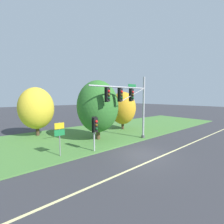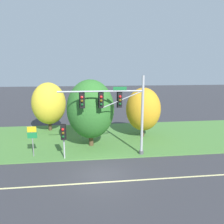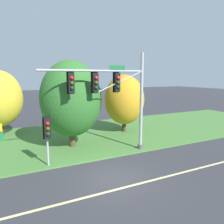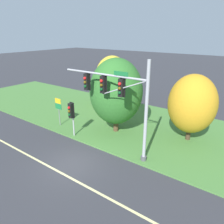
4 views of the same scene
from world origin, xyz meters
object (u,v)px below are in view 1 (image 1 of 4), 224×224
object	(u,v)px
route_sign_post	(60,134)
tree_left_of_mast	(98,107)
traffic_signal_mast	(130,100)
pedestrian_signal_near_kerb	(95,127)
tree_nearest_road	(36,108)
tree_behind_signpost	(123,108)

from	to	relation	value
route_sign_post	tree_left_of_mast	size ratio (longest dim) A/B	0.42
traffic_signal_mast	pedestrian_signal_near_kerb	distance (m)	4.90
traffic_signal_mast	tree_nearest_road	world-z (taller)	traffic_signal_mast
pedestrian_signal_near_kerb	tree_behind_signpost	bearing A→B (deg)	33.06
pedestrian_signal_near_kerb	route_sign_post	world-z (taller)	pedestrian_signal_near_kerb
tree_nearest_road	tree_behind_signpost	xyz separation A→B (m)	(10.49, -3.79, -0.23)
pedestrian_signal_near_kerb	route_sign_post	size ratio (longest dim) A/B	1.11
traffic_signal_mast	tree_left_of_mast	xyz separation A→B (m)	(-2.09, 2.75, -0.69)
traffic_signal_mast	pedestrian_signal_near_kerb	size ratio (longest dim) A/B	2.42
route_sign_post	tree_nearest_road	xyz separation A→B (m)	(0.19, 8.09, 1.50)
tree_nearest_road	pedestrian_signal_near_kerb	bearing A→B (deg)	-74.66
traffic_signal_mast	tree_nearest_road	bearing A→B (deg)	128.27
traffic_signal_mast	route_sign_post	world-z (taller)	traffic_signal_mast
traffic_signal_mast	tree_nearest_road	size ratio (longest dim) A/B	1.25
traffic_signal_mast	tree_left_of_mast	bearing A→B (deg)	127.24
traffic_signal_mast	route_sign_post	distance (m)	7.51
traffic_signal_mast	tree_behind_signpost	size ratio (longest dim) A/B	1.34
tree_left_of_mast	tree_behind_signpost	distance (m)	6.13
tree_nearest_road	tree_behind_signpost	world-z (taller)	tree_nearest_road
traffic_signal_mast	route_sign_post	bearing A→B (deg)	175.01
tree_left_of_mast	route_sign_post	bearing A→B (deg)	-156.72
traffic_signal_mast	tree_left_of_mast	size ratio (longest dim) A/B	1.12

